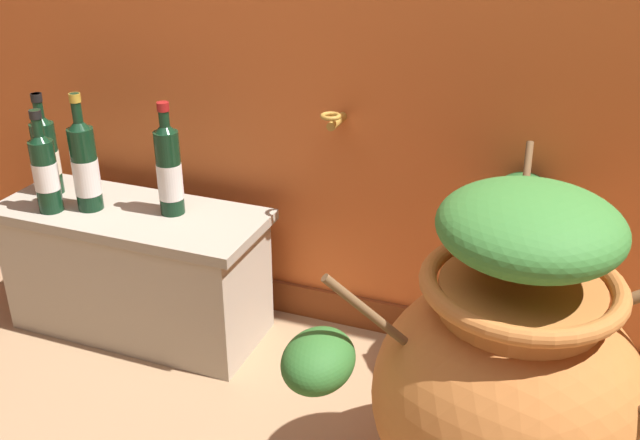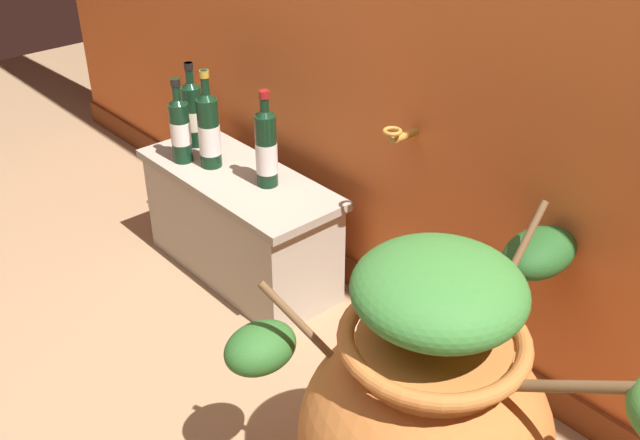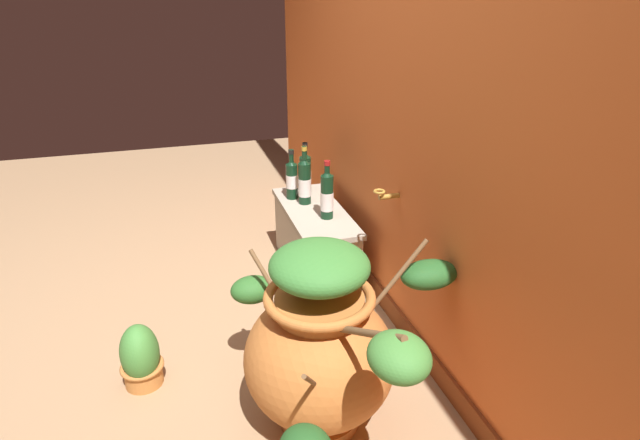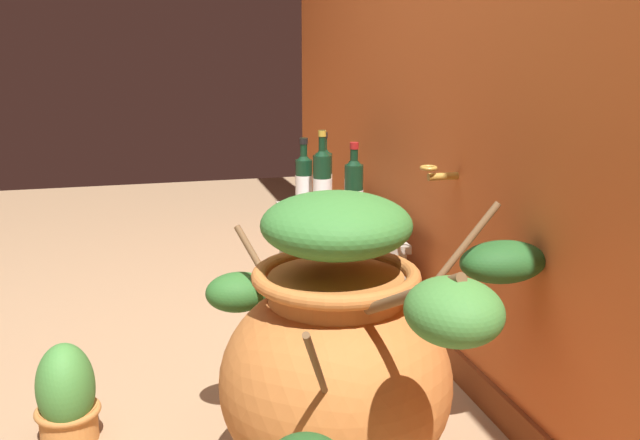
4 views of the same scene
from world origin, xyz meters
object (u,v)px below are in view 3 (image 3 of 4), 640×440
(wine_bottle_middle, at_px, (305,181))
(wine_bottle_left, at_px, (327,195))
(terracotta_urn, at_px, (322,347))
(potted_shrub, at_px, (141,358))
(wine_bottle_right, at_px, (292,178))
(wine_bottle_back, at_px, (305,171))

(wine_bottle_middle, bearing_deg, wine_bottle_left, 14.12)
(terracotta_urn, bearing_deg, potted_shrub, -122.53)
(terracotta_urn, xyz_separation_m, wine_bottle_right, (-1.35, 0.23, 0.17))
(terracotta_urn, height_order, wine_bottle_middle, terracotta_urn)
(wine_bottle_left, bearing_deg, wine_bottle_middle, -165.88)
(wine_bottle_back, distance_m, potted_shrub, 1.48)
(potted_shrub, bearing_deg, wine_bottle_back, 135.09)
(wine_bottle_left, bearing_deg, wine_bottle_right, -161.52)
(wine_bottle_middle, bearing_deg, wine_bottle_back, 163.50)
(wine_bottle_middle, xyz_separation_m, wine_bottle_back, (-0.18, 0.05, -0.01))
(wine_bottle_left, distance_m, wine_bottle_back, 0.42)
(terracotta_urn, xyz_separation_m, wine_bottle_back, (-1.43, 0.34, 0.17))
(wine_bottle_right, bearing_deg, potted_shrub, -44.21)
(wine_bottle_left, relative_size, wine_bottle_middle, 0.95)
(wine_bottle_left, distance_m, potted_shrub, 1.24)
(wine_bottle_back, bearing_deg, wine_bottle_middle, -16.50)
(wine_bottle_back, bearing_deg, potted_shrub, -44.91)
(terracotta_urn, distance_m, wine_bottle_left, 1.09)
(wine_bottle_right, relative_size, wine_bottle_back, 0.97)
(terracotta_urn, height_order, wine_bottle_right, terracotta_urn)
(potted_shrub, bearing_deg, wine_bottle_right, 135.79)
(terracotta_urn, relative_size, wine_bottle_left, 3.01)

